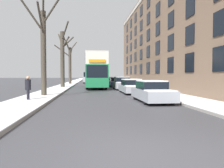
{
  "coord_description": "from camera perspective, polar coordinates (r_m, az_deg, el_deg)",
  "views": [
    {
      "loc": [
        -1.35,
        -4.39,
        1.63
      ],
      "look_at": [
        1.16,
        18.94,
        0.72
      ],
      "focal_mm": 35.0,
      "sensor_mm": 36.0,
      "label": 1
    }
  ],
  "objects": [
    {
      "name": "sidewalk_left",
      "position": [
        57.52,
        -9.71,
        0.63
      ],
      "size": [
        2.54,
        130.0,
        0.16
      ],
      "color": "gray",
      "rests_on": "ground"
    },
    {
      "name": "parked_car_4",
      "position": [
        36.94,
        -0.02,
        0.66
      ],
      "size": [
        1.88,
        4.36,
        1.36
      ],
      "color": "black",
      "rests_on": "ground"
    },
    {
      "name": "oncoming_van",
      "position": [
        48.17,
        -6.37,
        1.82
      ],
      "size": [
        1.93,
        5.62,
        2.44
      ],
      "color": "#9EA3AD",
      "rests_on": "ground"
    },
    {
      "name": "double_decker_bus",
      "position": [
        28.88,
        -4.33,
        3.83
      ],
      "size": [
        2.57,
        11.08,
        4.32
      ],
      "color": "#1E7A47",
      "rests_on": "ground"
    },
    {
      "name": "pedestrian_left_sidewalk",
      "position": [
        14.37,
        -21.08,
        -0.92
      ],
      "size": [
        0.35,
        0.35,
        1.6
      ],
      "rotation": [
        0.0,
        0.0,
        4.93
      ],
      "color": "black",
      "rests_on": "ground"
    },
    {
      "name": "parked_car_3",
      "position": [
        31.7,
        0.99,
        0.44
      ],
      "size": [
        1.82,
        4.5,
        1.42
      ],
      "color": "navy",
      "rests_on": "ground"
    },
    {
      "name": "bare_tree_left_0",
      "position": [
        17.2,
        -17.55,
        9.01
      ],
      "size": [
        2.95,
        2.45,
        7.76
      ],
      "color": "#423A30",
      "rests_on": "ground"
    },
    {
      "name": "sidewalk_right",
      "position": [
        57.75,
        0.13,
        0.67
      ],
      "size": [
        2.54,
        130.0,
        0.16
      ],
      "color": "gray",
      "rests_on": "ground"
    },
    {
      "name": "ground_plane",
      "position": [
        4.87,
        10.85,
        -17.35
      ],
      "size": [
        320.0,
        320.0,
        0.0
      ],
      "primitive_type": "plane",
      "color": "#424247"
    },
    {
      "name": "parked_car_0",
      "position": [
        13.87,
        10.35,
        -1.99
      ],
      "size": [
        1.73,
        4.51,
        1.33
      ],
      "color": "#9EA3AD",
      "rests_on": "ground"
    },
    {
      "name": "parked_car_1",
      "position": [
        20.15,
        5.12,
        -0.67
      ],
      "size": [
        1.81,
        4.51,
        1.33
      ],
      "color": "#9EA3AD",
      "rests_on": "ground"
    },
    {
      "name": "parked_car_2",
      "position": [
        25.76,
        2.65,
        0.1
      ],
      "size": [
        1.89,
        4.13,
        1.48
      ],
      "color": "#9EA3AD",
      "rests_on": "ground"
    },
    {
      "name": "terrace_facade_right",
      "position": [
        30.09,
        17.95,
        11.39
      ],
      "size": [
        9.1,
        38.99,
        12.97
      ],
      "color": "#7A604C",
      "rests_on": "ground"
    },
    {
      "name": "bare_tree_left_2",
      "position": [
        40.84,
        -11.05,
        5.54
      ],
      "size": [
        3.95,
        3.07,
        8.74
      ],
      "color": "#423A30",
      "rests_on": "ground"
    },
    {
      "name": "bare_tree_left_1",
      "position": [
        29.41,
        -12.74,
        6.91
      ],
      "size": [
        2.18,
        3.99,
        8.15
      ],
      "color": "#423A30",
      "rests_on": "ground"
    }
  ]
}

